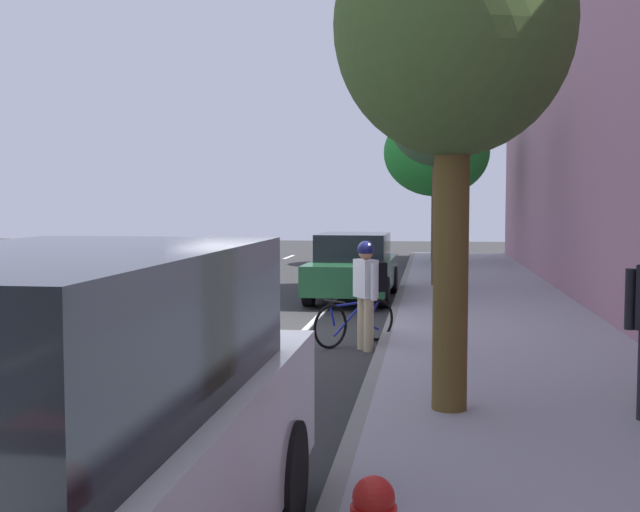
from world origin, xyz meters
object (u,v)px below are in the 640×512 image
at_px(street_tree_far_end, 439,123).
at_px(parked_suv_white_second, 55,444).
at_px(street_tree_corner, 436,153).
at_px(parked_sedan_green_mid, 353,267).
at_px(bicycle_at_curb, 355,322).
at_px(street_tree_mid_block, 453,31).
at_px(cyclist_with_backpack, 367,284).

bearing_deg(street_tree_far_end, parked_suv_white_second, -97.10).
bearing_deg(street_tree_corner, parked_suv_white_second, -94.79).
distance_m(parked_suv_white_second, parked_sedan_green_mid, 14.15).
distance_m(bicycle_at_curb, street_tree_mid_block, 5.59).
distance_m(cyclist_with_backpack, street_tree_mid_block, 4.81).
relative_size(parked_sedan_green_mid, cyclist_with_backpack, 2.68).
height_order(parked_sedan_green_mid, street_tree_corner, street_tree_corner).
relative_size(parked_sedan_green_mid, bicycle_at_curb, 3.32).
distance_m(bicycle_at_curb, cyclist_with_backpack, 0.81).
distance_m(street_tree_mid_block, street_tree_far_end, 12.08).
bearing_deg(cyclist_with_backpack, street_tree_corner, 86.05).
bearing_deg(street_tree_corner, cyclist_with_backpack, -93.95).
relative_size(parked_suv_white_second, street_tree_corner, 0.86).
bearing_deg(street_tree_far_end, cyclist_with_backpack, -97.66).
xyz_separation_m(bicycle_at_curb, street_tree_corner, (1.35, 15.95, 3.64)).
height_order(bicycle_at_curb, cyclist_with_backpack, cyclist_with_backpack).
height_order(parked_suv_white_second, street_tree_far_end, street_tree_far_end).
height_order(cyclist_with_backpack, street_tree_far_end, street_tree_far_end).
bearing_deg(cyclist_with_backpack, bicycle_at_curb, 117.00).
bearing_deg(bicycle_at_curb, street_tree_mid_block, -71.72).
bearing_deg(parked_suv_white_second, cyclist_with_backpack, 83.50).
height_order(parked_sedan_green_mid, bicycle_at_curb, parked_sedan_green_mid).
xyz_separation_m(parked_suv_white_second, street_tree_corner, (2.04, 24.38, 2.97)).
bearing_deg(street_tree_far_end, street_tree_mid_block, -90.00).
height_order(street_tree_mid_block, street_tree_corner, street_tree_corner).
xyz_separation_m(parked_suv_white_second, street_tree_far_end, (2.04, 16.41, 3.21)).
distance_m(parked_sedan_green_mid, bicycle_at_curb, 5.76).
distance_m(cyclist_with_backpack, street_tree_corner, 16.70).
relative_size(bicycle_at_curb, street_tree_corner, 0.24).
height_order(parked_suv_white_second, bicycle_at_curb, parked_suv_white_second).
height_order(cyclist_with_backpack, street_tree_mid_block, street_tree_mid_block).
relative_size(parked_sedan_green_mid, street_tree_far_end, 0.83).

